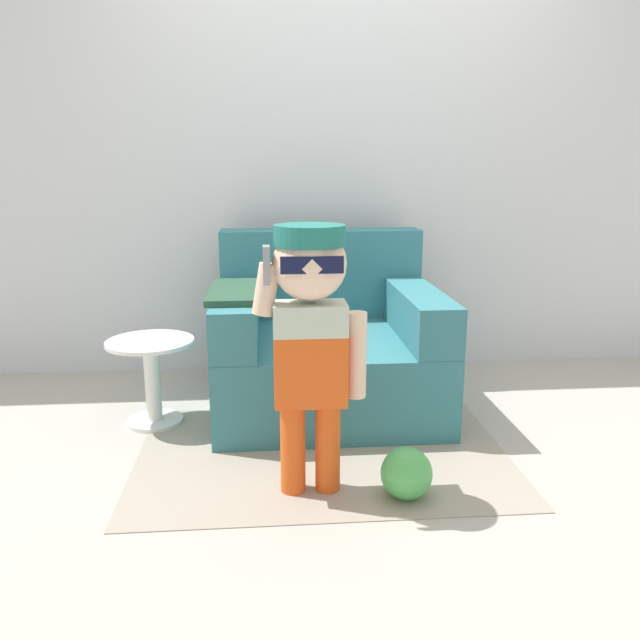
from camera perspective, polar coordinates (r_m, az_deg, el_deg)
The scene contains 7 objects.
ground_plane at distance 3.15m, azimuth 3.91°, elevation -8.41°, with size 10.00×10.00×0.00m, color #ADA89E.
wall_back at distance 3.70m, azimuth 2.36°, elevation 15.48°, with size 10.00×0.05×2.60m.
armchair at distance 3.19m, azimuth 0.50°, elevation -2.24°, with size 1.11×1.03×0.86m.
person_child at distance 2.20m, azimuth -0.87°, elevation 0.06°, with size 0.41×0.31×1.00m.
side_table at distance 3.04m, azimuth -15.11°, elevation -4.70°, with size 0.40×0.40×0.41m.
rug at distance 2.72m, azimuth 0.23°, elevation -12.09°, with size 1.56×1.07×0.01m.
toy_ball at distance 2.38m, azimuth 7.91°, elevation -13.72°, with size 0.19×0.19×0.19m.
Camera 1 is at (-0.46, -2.89, 1.19)m, focal length 35.00 mm.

